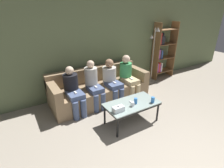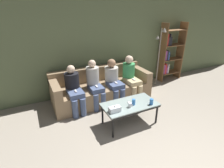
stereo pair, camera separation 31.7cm
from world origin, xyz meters
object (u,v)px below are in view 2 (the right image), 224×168
seated_person_mid_right (113,79)px  seated_person_right_end (131,76)px  cup_near_left (151,102)px  seated_person_left_end (74,88)px  game_remote (130,103)px  couch (101,88)px  tissue_box (115,109)px  standing_lamp (160,51)px  cup_near_right (130,105)px  seated_person_mid_left (94,83)px  cup_far_center (134,102)px  coffee_table (130,106)px  bookshelf (169,54)px

seated_person_mid_right → seated_person_right_end: (0.50, -0.01, 0.01)m
cup_near_left → seated_person_left_end: (-1.24, 1.22, 0.05)m
game_remote → seated_person_left_end: bearing=130.3°
couch → tissue_box: bearing=-102.1°
couch → standing_lamp: (1.97, 0.17, 0.75)m
cup_near_right → seated_person_right_end: size_ratio=0.08×
cup_near_right → game_remote: 0.12m
cup_near_right → seated_person_mid_left: 1.18m
cup_near_left → cup_far_center: 0.36m
couch → tissue_box: (-0.29, -1.36, 0.21)m
seated_person_left_end → game_remote: bearing=-49.7°
coffee_table → cup_near_right: 0.15m
couch → seated_person_mid_right: 0.43m
bookshelf → seated_person_left_end: size_ratio=1.71×
cup_near_left → bookshelf: (2.01, 1.76, 0.35)m
couch → game_remote: bearing=-84.9°
cup_near_right → tissue_box: tissue_box is taller
tissue_box → seated_person_left_end: size_ratio=0.21×
cup_near_left → cup_near_right: 0.45m
standing_lamp → cup_near_left: bearing=-132.7°
coffee_table → tissue_box: tissue_box is taller
couch → coffee_table: couch is taller
cup_near_right → tissue_box: bearing=-177.5°
couch → game_remote: couch is taller
standing_lamp → couch: bearing=-175.0°
cup_near_left → cup_near_right: cup_near_left is taller
game_remote → cup_far_center: bearing=-48.7°
seated_person_mid_left → couch: bearing=39.6°
cup_near_left → tissue_box: size_ratio=0.54×
couch → standing_lamp: bearing=5.0°
tissue_box → seated_person_right_end: (1.04, 1.14, 0.08)m
game_remote → standing_lamp: standing_lamp is taller
coffee_table → game_remote: size_ratio=7.36×
standing_lamp → coffee_table: bearing=-142.7°
cup_near_left → seated_person_mid_left: size_ratio=0.11×
tissue_box → couch: bearing=77.9°
coffee_table → seated_person_mid_left: bearing=109.3°
coffee_table → cup_near_right: (-0.06, -0.10, 0.09)m
cup_near_right → seated_person_left_end: (-0.80, 1.12, 0.07)m
seated_person_mid_left → seated_person_mid_right: 0.50m
cup_near_right → seated_person_mid_right: size_ratio=0.08×
cup_near_left → standing_lamp: 2.26m
coffee_table → seated_person_mid_right: size_ratio=1.02×
coffee_table → standing_lamp: standing_lamp is taller
game_remote → seated_person_left_end: size_ratio=0.14×
cup_near_right → seated_person_mid_left: bearing=104.8°
game_remote → cup_near_right: bearing=-123.1°
standing_lamp → seated_person_right_end: 1.36m
standing_lamp → bookshelf: bearing=15.4°
cup_near_right → bookshelf: bookshelf is taller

